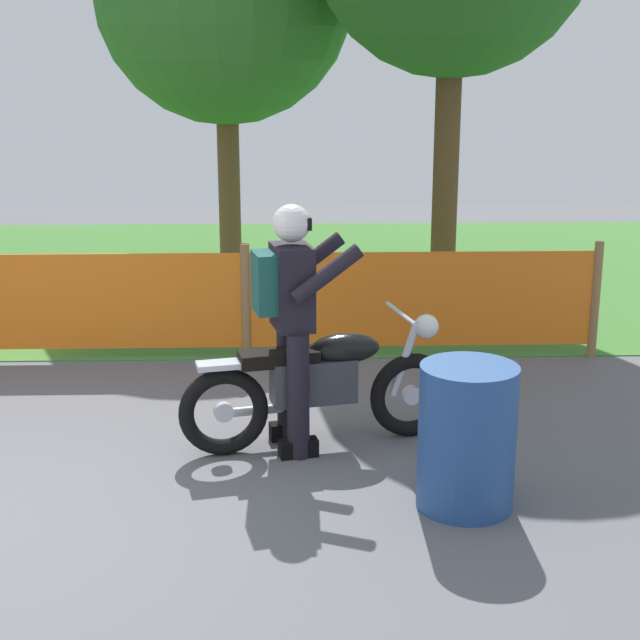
# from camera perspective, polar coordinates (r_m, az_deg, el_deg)

# --- Properties ---
(grass_verge) EXTENTS (24.00, 7.11, 0.01)m
(grass_verge) POSITION_cam_1_polar(r_m,az_deg,el_deg) (12.07, -11.03, 2.79)
(grass_verge) COLOR #427A33
(grass_verge) RESTS_ON ground
(barrier_fence) EXTENTS (9.36, 0.08, 1.05)m
(barrier_fence) POSITION_cam_1_polar(r_m,az_deg,el_deg) (8.55, -14.90, 1.03)
(barrier_fence) COLOR olive
(barrier_fence) RESTS_ON ground
(motorcycle_lead) EXTENTS (1.92, 0.67, 0.92)m
(motorcycle_lead) POSITION_cam_1_polar(r_m,az_deg,el_deg) (6.51, 0.11, -3.84)
(motorcycle_lead) COLOR black
(motorcycle_lead) RESTS_ON ground
(rider_lead) EXTENTS (0.75, 0.63, 1.69)m
(rider_lead) POSITION_cam_1_polar(r_m,az_deg,el_deg) (6.31, -1.75, 0.33)
(rider_lead) COLOR black
(rider_lead) RESTS_ON ground
(spare_drum) EXTENTS (0.58, 0.58, 0.88)m
(spare_drum) POSITION_cam_1_polar(r_m,az_deg,el_deg) (5.70, 8.81, -6.96)
(spare_drum) COLOR navy
(spare_drum) RESTS_ON ground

